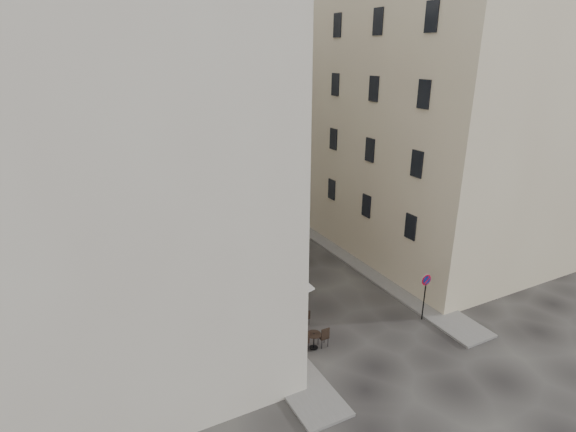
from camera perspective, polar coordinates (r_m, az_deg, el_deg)
ground at (r=24.91m, az=5.83°, el=-11.32°), size 90.00×90.00×0.00m
sidewalk_left at (r=26.27m, az=-7.42°, el=-9.46°), size 2.00×22.00×0.12m
sidewalk_right at (r=29.35m, az=10.11°, el=-6.29°), size 2.00×18.00×0.12m
building_left at (r=20.90m, az=-23.66°, el=11.22°), size 12.20×16.20×20.60m
building_right at (r=31.02m, az=19.73°, el=12.21°), size 12.20×14.20×18.60m
building_back at (r=38.44m, az=-10.94°, el=14.30°), size 18.20×10.20×18.60m
cafe_storefront at (r=22.99m, az=-4.58°, el=-8.75°), size 1.74×7.30×3.50m
stone_steps at (r=34.84m, az=-5.35°, el=-1.12°), size 9.00×3.15×0.80m
bollard_near at (r=22.51m, az=0.12°, el=-13.39°), size 0.12×0.12×0.98m
bollard_mid at (r=25.21m, az=-3.57°, el=-9.46°), size 0.12×0.12×0.98m
bollard_far at (r=28.09m, az=-6.47°, el=-6.28°), size 0.12×0.12×0.98m
no_parking_sign at (r=23.80m, az=17.06°, el=-8.75°), size 0.59×0.10×2.57m
bistro_table_a at (r=21.47m, az=3.23°, el=-15.32°), size 1.42×0.67×1.00m
bistro_table_b at (r=22.97m, az=1.28°, el=-12.95°), size 1.16×0.54×0.81m
bistro_table_c at (r=24.06m, az=-2.13°, el=-11.13°), size 1.33×0.62×0.94m
bistro_table_d at (r=26.27m, az=-3.30°, el=-8.33°), size 1.27×0.59×0.89m
bistro_table_e at (r=26.53m, az=-4.22°, el=-8.12°), size 1.20×0.56×0.84m
pedestrian at (r=23.43m, az=-1.44°, el=-10.78°), size 0.80×0.71×1.84m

